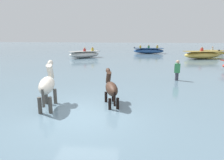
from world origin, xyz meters
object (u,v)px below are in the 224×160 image
at_px(boat_distant_west, 84,54).
at_px(boat_far_inshore, 202,55).
at_px(horse_lead_dark_bay, 111,89).
at_px(boat_near_port, 212,53).
at_px(horse_trailing_pinto, 47,86).
at_px(person_onlooker_right, 177,73).
at_px(boat_near_starboard, 149,51).

xyz_separation_m(boat_distant_west, boat_far_inshore, (13.17, 0.39, 0.03)).
xyz_separation_m(horse_lead_dark_bay, boat_near_port, (11.08, 19.95, -0.32)).
relative_size(horse_trailing_pinto, person_onlooker_right, 1.30).
bearing_deg(boat_near_port, boat_far_inshore, -121.62).
bearing_deg(boat_near_starboard, horse_lead_dark_bay, -98.23).
xyz_separation_m(boat_far_inshore, person_onlooker_right, (-5.02, -11.12, 0.04)).
distance_m(boat_far_inshore, person_onlooker_right, 12.20).
xyz_separation_m(horse_trailing_pinto, boat_near_port, (13.43, 20.47, -0.53)).
bearing_deg(horse_trailing_pinto, horse_lead_dark_bay, 12.53).
bearing_deg(horse_trailing_pinto, boat_distant_west, 98.33).
xyz_separation_m(horse_lead_dark_bay, boat_near_starboard, (3.06, 21.18, -0.25)).
distance_m(horse_lead_dark_bay, person_onlooker_right, 5.80).
distance_m(boat_near_port, boat_far_inshore, 4.92).
xyz_separation_m(boat_near_port, person_onlooker_right, (-7.60, -15.31, 0.14)).
bearing_deg(boat_near_port, horse_trailing_pinto, -123.27).
distance_m(horse_trailing_pinto, boat_near_starboard, 22.37).
bearing_deg(boat_far_inshore, boat_near_starboard, 135.11).
height_order(boat_near_port, person_onlooker_right, person_onlooker_right).
height_order(horse_lead_dark_bay, person_onlooker_right, horse_lead_dark_bay).
relative_size(horse_lead_dark_bay, boat_far_inshore, 0.41).
bearing_deg(person_onlooker_right, horse_lead_dark_bay, -126.91).
bearing_deg(boat_distant_west, boat_far_inshore, 1.70).
height_order(horse_lead_dark_bay, boat_near_port, horse_lead_dark_bay).
bearing_deg(boat_near_starboard, boat_distant_west, -143.07).
height_order(boat_near_starboard, person_onlooker_right, boat_near_starboard).
bearing_deg(boat_near_starboard, horse_trailing_pinto, -104.00).
bearing_deg(boat_near_starboard, boat_far_inshore, -44.89).
distance_m(horse_lead_dark_bay, boat_distant_west, 16.06).
relative_size(horse_lead_dark_bay, boat_distant_west, 0.47).
distance_m(horse_lead_dark_bay, boat_near_port, 22.82).
bearing_deg(boat_near_port, boat_distant_west, -163.78).
bearing_deg(boat_far_inshore, horse_lead_dark_bay, -118.36).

